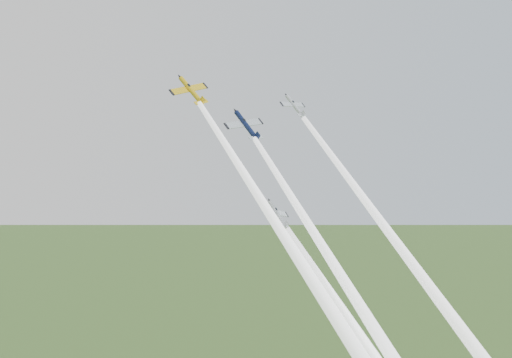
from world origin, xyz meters
name	(u,v)px	position (x,y,z in m)	size (l,w,h in m)	color
plane_yellow	(191,90)	(-8.43, 3.15, 107.74)	(8.50, 8.43, 1.33)	gold
smoke_trail_yellow	(286,239)	(-0.57, -17.78, 82.84)	(2.48, 2.48, 60.54)	white
plane_navy	(246,125)	(0.63, -0.72, 101.55)	(8.78, 8.71, 1.37)	#0D1639
smoke_trail_navy	(345,282)	(7.33, -22.43, 76.25)	(2.48, 2.48, 61.61)	white
plane_silver_right	(295,106)	(10.95, -0.05, 105.53)	(6.81, 6.76, 1.07)	silver
smoke_trail_silver_right	(410,261)	(20.10, -22.30, 78.74)	(2.48, 2.48, 65.60)	white
plane_silver_low	(277,214)	(2.14, -9.72, 86.18)	(6.99, 6.94, 1.10)	silver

